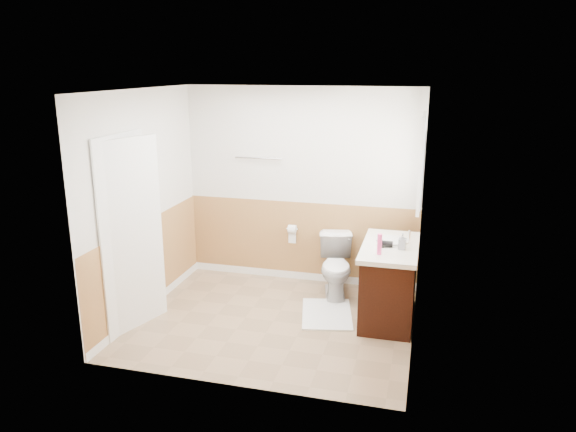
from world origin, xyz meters
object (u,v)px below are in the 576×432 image
(vanity_cabinet, at_px, (389,284))
(lotion_bottle, at_px, (379,244))
(bath_mat, at_px, (327,314))
(soap_dispenser, at_px, (402,241))
(toilet, at_px, (336,267))

(vanity_cabinet, xyz_separation_m, lotion_bottle, (-0.10, -0.33, 0.56))
(bath_mat, relative_size, soap_dispenser, 4.63)
(bath_mat, distance_m, vanity_cabinet, 0.79)
(toilet, height_order, soap_dispenser, soap_dispenser)
(toilet, distance_m, bath_mat, 0.68)
(toilet, xyz_separation_m, lotion_bottle, (0.57, -0.79, 0.59))
(lotion_bottle, bearing_deg, bath_mat, 159.96)
(bath_mat, relative_size, lotion_bottle, 3.64)
(toilet, height_order, bath_mat, toilet)
(toilet, relative_size, lotion_bottle, 3.34)
(soap_dispenser, bearing_deg, bath_mat, -178.44)
(lotion_bottle, bearing_deg, vanity_cabinet, 73.07)
(toilet, bearing_deg, lotion_bottle, -66.29)
(lotion_bottle, xyz_separation_m, soap_dispenser, (0.22, 0.23, -0.02))
(bath_mat, xyz_separation_m, vanity_cabinet, (0.67, 0.12, 0.39))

